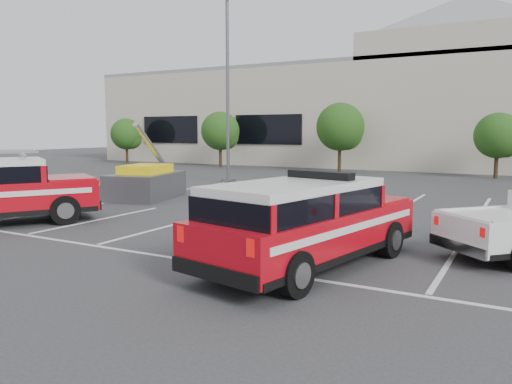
# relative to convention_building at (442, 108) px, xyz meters

# --- Properties ---
(ground) EXTENTS (120.00, 120.00, 0.00)m
(ground) POSITION_rel_convention_building_xyz_m (-0.18, -31.86, -4.72)
(ground) COLOR #313134
(ground) RESTS_ON ground
(stall_markings) EXTENTS (23.00, 15.00, 0.01)m
(stall_markings) POSITION_rel_convention_building_xyz_m (-0.18, -27.36, -4.71)
(stall_markings) COLOR silver
(stall_markings) RESTS_ON ground
(convention_building) EXTENTS (60.00, 16.99, 13.20)m
(convention_building) POSITION_rel_convention_building_xyz_m (0.00, 0.00, 0.00)
(convention_building) COLOR beige
(convention_building) RESTS_ON ground
(tree_far_left) EXTENTS (2.77, 2.77, 3.99)m
(tree_far_left) POSITION_rel_convention_building_xyz_m (-25.09, -9.82, -2.22)
(tree_far_left) COLOR #3F2B19
(tree_far_left) RESTS_ON ground
(tree_left) EXTENTS (3.07, 3.07, 4.42)m
(tree_left) POSITION_rel_convention_building_xyz_m (-15.09, -9.82, -1.95)
(tree_left) COLOR #3F2B19
(tree_left) RESTS_ON ground
(tree_mid_left) EXTENTS (3.37, 3.37, 4.85)m
(tree_mid_left) POSITION_rel_convention_building_xyz_m (-5.09, -9.82, -1.68)
(tree_mid_left) COLOR #3F2B19
(tree_mid_left) RESTS_ON ground
(tree_mid_right) EXTENTS (2.77, 2.77, 3.99)m
(tree_mid_right) POSITION_rel_convention_building_xyz_m (4.91, -9.82, -2.22)
(tree_mid_right) COLOR #3F2B19
(tree_mid_right) RESTS_ON ground
(light_pole_left) EXTENTS (0.90, 0.60, 10.24)m
(light_pole_left) POSITION_rel_convention_building_xyz_m (-8.18, -19.86, 0.47)
(light_pole_left) COLOR #59595E
(light_pole_left) RESTS_ON ground
(fire_chief_suv) EXTENTS (3.21, 6.05, 2.02)m
(fire_chief_suv) POSITION_rel_convention_building_xyz_m (2.61, -33.94, -3.89)
(fire_chief_suv) COLOR #B00813
(fire_chief_suv) RESTS_ON ground
(utility_rig) EXTENTS (3.38, 4.27, 3.26)m
(utility_rig) POSITION_rel_convention_building_xyz_m (-7.82, -27.32, -4.07)
(utility_rig) COLOR #59595E
(utility_rig) RESTS_ON ground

